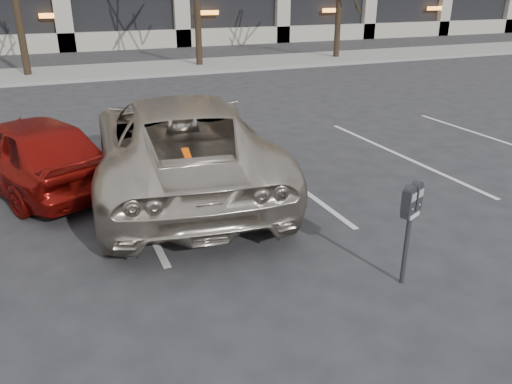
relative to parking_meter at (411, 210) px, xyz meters
name	(u,v)px	position (x,y,z in m)	size (l,w,h in m)	color
ground	(260,238)	(-1.11, 1.71, -0.96)	(140.00, 140.00, 0.00)	#28282B
sidewalk	(107,71)	(-1.11, 17.71, -0.90)	(80.00, 4.00, 0.12)	gray
stall_lines	(131,195)	(-2.51, 4.01, -0.95)	(16.90, 5.20, 0.00)	silver
parking_meter	(411,210)	(0.00, 0.00, 0.00)	(0.34, 0.24, 1.25)	black
suv_silver	(180,142)	(-1.60, 4.03, -0.14)	(3.53, 6.24, 1.65)	#BDB2A1
car_red	(30,152)	(-4.00, 5.00, -0.30)	(1.56, 3.88, 1.32)	maroon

